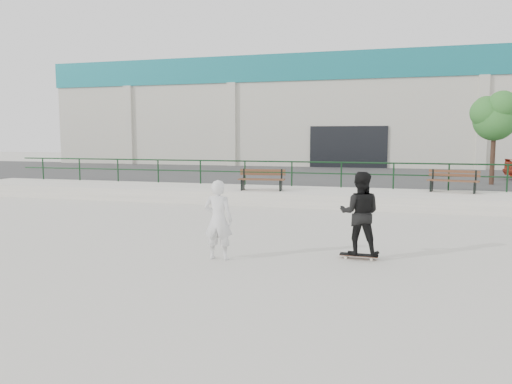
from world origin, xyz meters
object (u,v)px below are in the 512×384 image
(skateboard, at_px, (359,255))
(bench_right, at_px, (453,181))
(bench_left, at_px, (262,180))
(seated_skater, at_px, (218,220))
(tree, at_px, (496,115))
(standing_skater, at_px, (360,213))

(skateboard, bearing_deg, bench_right, 75.25)
(bench_left, xyz_separation_m, bench_right, (6.88, 1.27, 0.01))
(seated_skater, bearing_deg, skateboard, -164.11)
(tree, height_order, seated_skater, tree)
(bench_left, height_order, standing_skater, standing_skater)
(tree, height_order, skateboard, tree)
(bench_left, relative_size, standing_skater, 1.04)
(bench_right, bearing_deg, standing_skater, -94.51)
(skateboard, height_order, standing_skater, standing_skater)
(skateboard, relative_size, standing_skater, 0.46)
(skateboard, bearing_deg, seated_skater, -161.53)
(standing_skater, xyz_separation_m, seated_skater, (-2.78, -0.83, -0.13))
(bench_right, distance_m, seated_skater, 11.29)
(skateboard, xyz_separation_m, seated_skater, (-2.78, -0.83, 0.75))
(seated_skater, bearing_deg, standing_skater, -164.11)
(skateboard, bearing_deg, tree, 71.82)
(standing_skater, bearing_deg, skateboard, 180.00)
(seated_skater, bearing_deg, tree, -119.48)
(skateboard, bearing_deg, bench_left, 120.11)
(tree, xyz_separation_m, standing_skater, (-4.59, -12.64, -2.46))
(bench_left, distance_m, seated_skater, 8.73)
(bench_left, xyz_separation_m, seated_skater, (1.42, -8.61, -0.08))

